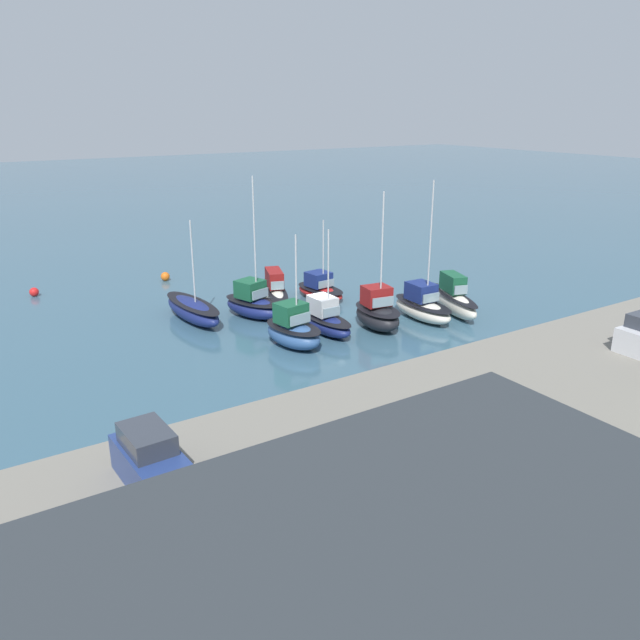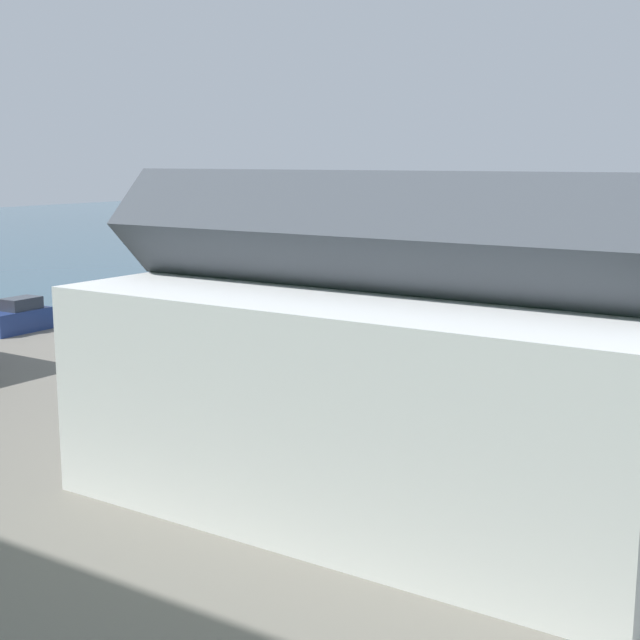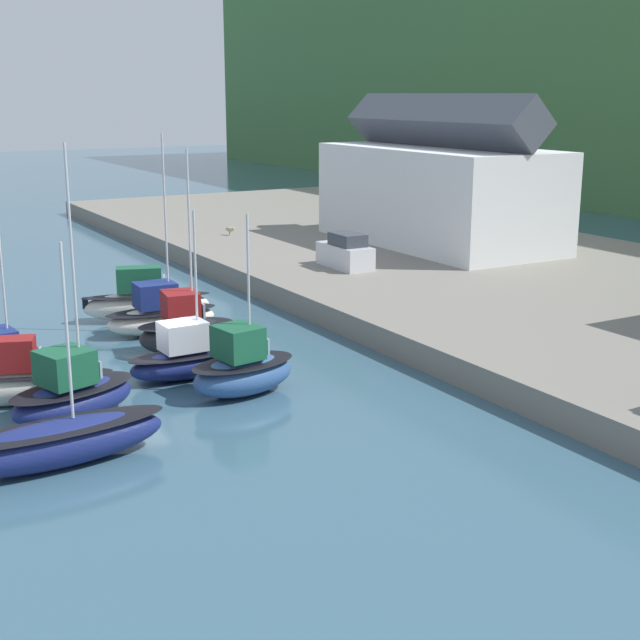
# 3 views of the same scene
# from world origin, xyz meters

# --- Properties ---
(ground_plane) EXTENTS (320.00, 320.00, 0.00)m
(ground_plane) POSITION_xyz_m (0.00, 0.00, 0.00)
(ground_plane) COLOR #385B70
(moored_boat_0) EXTENTS (3.52, 6.84, 2.91)m
(moored_boat_0) POSITION_xyz_m (-9.74, 2.64, 1.08)
(moored_boat_0) COLOR white
(moored_boat_0) RESTS_ON ground_plane
(moored_boat_1) EXTENTS (2.40, 5.71, 9.85)m
(moored_boat_1) POSITION_xyz_m (-6.90, 2.45, 0.98)
(moored_boat_1) COLOR white
(moored_boat_1) RESTS_ON ground_plane
(moored_boat_2) EXTENTS (3.05, 4.73, 9.34)m
(moored_boat_2) POSITION_xyz_m (-3.01, 2.24, 1.11)
(moored_boat_2) COLOR black
(moored_boat_2) RESTS_ON ground_plane
(moored_boat_3) EXTENTS (2.10, 5.42, 7.07)m
(moored_boat_3) POSITION_xyz_m (0.50, 1.00, 0.91)
(moored_boat_3) COLOR navy
(moored_boat_3) RESTS_ON ground_plane
(moored_boat_4) EXTENTS (3.08, 4.82, 7.22)m
(moored_boat_4) POSITION_xyz_m (3.55, 2.07, 1.06)
(moored_boat_4) COLOR #33568E
(moored_boat_4) RESTS_ON ground_plane
(moored_boat_5) EXTENTS (2.86, 5.05, 6.27)m
(moored_boat_5) POSITION_xyz_m (-3.57, -5.88, 0.74)
(moored_boat_5) COLOR red
(moored_boat_5) RESTS_ON ground_plane
(moored_boat_6) EXTENTS (4.02, 7.68, 2.66)m
(moored_boat_6) POSITION_xyz_m (0.28, -6.21, 0.98)
(moored_boat_6) COLOR white
(moored_boat_6) RESTS_ON ground_plane
(moored_boat_7) EXTENTS (3.80, 5.45, 10.05)m
(moored_boat_7) POSITION_xyz_m (3.04, -4.56, 1.01)
(moored_boat_7) COLOR navy
(moored_boat_7) RESTS_ON ground_plane
(moored_boat_8) EXTENTS (2.55, 7.36, 7.26)m
(moored_boat_8) POSITION_xyz_m (7.04, -6.06, 0.82)
(moored_boat_8) COLOR navy
(moored_boat_8) RESTS_ON ground_plane
(parked_car_0) EXTENTS (1.98, 4.28, 2.16)m
(parked_car_0) POSITION_xyz_m (16.59, 14.12, 2.17)
(parked_car_0) COLOR navy
(parked_car_0) RESTS_ON quay_promenade
(mooring_buoy_0) EXTENTS (0.72, 0.72, 0.72)m
(mooring_buoy_0) POSITION_xyz_m (15.49, -18.67, 0.36)
(mooring_buoy_0) COLOR red
(mooring_buoy_0) RESTS_ON ground_plane
(mooring_buoy_1) EXTENTS (0.77, 0.77, 0.77)m
(mooring_buoy_1) POSITION_xyz_m (5.01, -17.56, 0.38)
(mooring_buoy_1) COLOR orange
(mooring_buoy_1) RESTS_ON ground_plane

